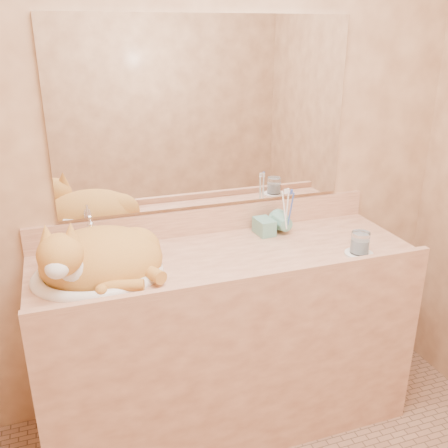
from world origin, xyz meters
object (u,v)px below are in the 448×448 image
object	(u,v)px
vanity_counter	(226,341)
soap_dispenser	(270,221)
cat	(97,256)
water_glass	(360,243)
toothbrush_cup	(287,226)
sink_basin	(97,258)

from	to	relation	value
vanity_counter	soap_dispenser	xyz separation A→B (m)	(0.24, 0.11, 0.51)
cat	soap_dispenser	distance (m)	0.78
cat	water_glass	xyz separation A→B (m)	(1.05, -0.16, -0.03)
soap_dispenser	toothbrush_cup	size ratio (longest dim) A/B	1.61
soap_dispenser	water_glass	world-z (taller)	soap_dispenser
vanity_counter	soap_dispenser	bearing A→B (deg)	23.69
cat	soap_dispenser	xyz separation A→B (m)	(0.77, 0.13, -0.00)
soap_dispenser	water_glass	xyz separation A→B (m)	(0.28, -0.29, -0.03)
water_glass	soap_dispenser	bearing A→B (deg)	134.53
vanity_counter	cat	world-z (taller)	cat
soap_dispenser	toothbrush_cup	bearing A→B (deg)	-5.59
soap_dispenser	water_glass	size ratio (longest dim) A/B	1.81
cat	sink_basin	bearing A→B (deg)	96.69
toothbrush_cup	vanity_counter	bearing A→B (deg)	-162.19
cat	soap_dispenser	bearing A→B (deg)	15.12
sink_basin	cat	distance (m)	0.01
soap_dispenser	water_glass	distance (m)	0.40
sink_basin	toothbrush_cup	xyz separation A→B (m)	(0.85, 0.12, -0.03)
soap_dispenser	vanity_counter	bearing A→B (deg)	-160.67
vanity_counter	water_glass	world-z (taller)	water_glass
cat	toothbrush_cup	size ratio (longest dim) A/B	4.62
vanity_counter	sink_basin	world-z (taller)	sink_basin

